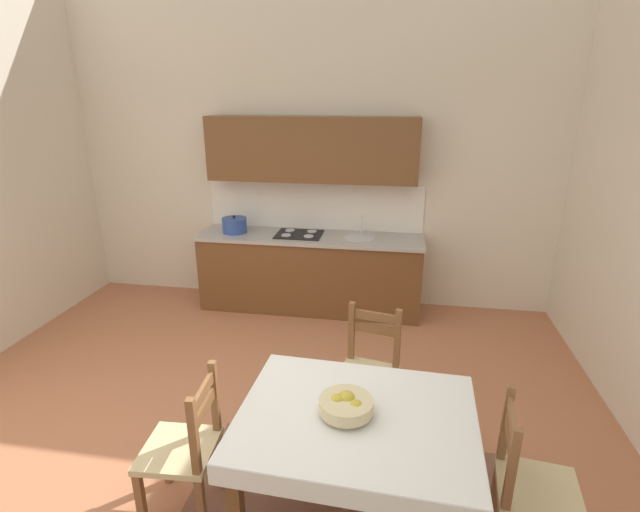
{
  "coord_description": "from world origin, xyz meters",
  "views": [
    {
      "loc": [
        0.99,
        -2.59,
        2.43
      ],
      "look_at": [
        0.38,
        1.09,
        1.14
      ],
      "focal_mm": 26.29,
      "sensor_mm": 36.0,
      "label": 1
    }
  ],
  "objects": [
    {
      "name": "ground_plane",
      "position": [
        0.0,
        0.0,
        -0.05
      ],
      "size": [
        6.2,
        6.13,
        0.1
      ],
      "primitive_type": "cube",
      "color": "#B7704C"
    },
    {
      "name": "wall_back",
      "position": [
        0.0,
        2.83,
        1.99
      ],
      "size": [
        6.2,
        0.12,
        3.98
      ],
      "primitive_type": "cube",
      "color": "silver",
      "rests_on": "ground_plane"
    },
    {
      "name": "kitchen_cabinetry",
      "position": [
        0.04,
        2.49,
        0.86
      ],
      "size": [
        2.57,
        0.63,
        2.2
      ],
      "color": "brown",
      "rests_on": "ground_plane"
    },
    {
      "name": "dining_table",
      "position": [
        0.84,
        -0.43,
        0.63
      ],
      "size": [
        1.35,
        1.08,
        0.75
      ],
      "color": "brown",
      "rests_on": "ground_plane"
    },
    {
      "name": "dining_chair_kitchen_side",
      "position": [
        0.85,
        0.48,
        0.44
      ],
      "size": [
        0.5,
        0.5,
        0.93
      ],
      "color": "#D1BC89",
      "rests_on": "ground_plane"
    },
    {
      "name": "dining_chair_window_side",
      "position": [
        1.78,
        -0.47,
        0.44
      ],
      "size": [
        0.47,
        0.47,
        0.93
      ],
      "color": "#D1BC89",
      "rests_on": "ground_plane"
    },
    {
      "name": "dining_chair_tv_side",
      "position": [
        -0.16,
        -0.5,
        0.44
      ],
      "size": [
        0.45,
        0.45,
        0.93
      ],
      "color": "#D1BC89",
      "rests_on": "ground_plane"
    },
    {
      "name": "fruit_bowl",
      "position": [
        0.78,
        -0.43,
        0.81
      ],
      "size": [
        0.3,
        0.3,
        0.12
      ],
      "color": "beige",
      "rests_on": "dining_table"
    }
  ]
}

